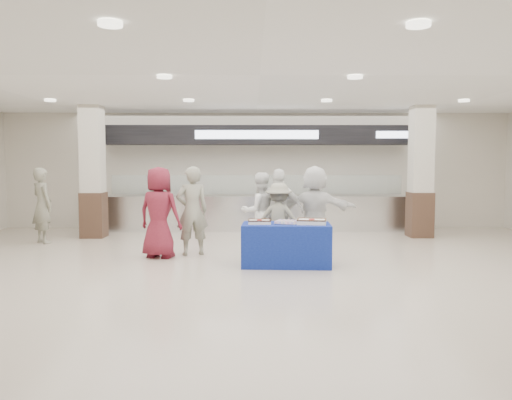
{
  "coord_description": "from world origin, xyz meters",
  "views": [
    {
      "loc": [
        -0.12,
        -7.96,
        1.83
      ],
      "look_at": [
        -0.05,
        1.6,
        1.11
      ],
      "focal_mm": 35.0,
      "sensor_mm": 36.0,
      "label": 1
    }
  ],
  "objects_px": {
    "chef_short": "(279,211)",
    "civilian_maroon": "(159,212)",
    "chef_tall": "(260,212)",
    "soldier_bg": "(42,205)",
    "soldier_b": "(279,219)",
    "soldier_a": "(192,211)",
    "cupcake_tray": "(286,222)",
    "display_table": "(286,245)",
    "sheet_cake_right": "(312,221)",
    "sheet_cake_left": "(259,221)",
    "civilian_white": "(315,209)"
  },
  "relations": [
    {
      "from": "sheet_cake_left",
      "to": "soldier_a",
      "type": "xyz_separation_m",
      "value": [
        -1.31,
        1.05,
        0.08
      ]
    },
    {
      "from": "chef_tall",
      "to": "chef_short",
      "type": "bearing_deg",
      "value": 141.97
    },
    {
      "from": "civilian_white",
      "to": "soldier_b",
      "type": "bearing_deg",
      "value": 37.07
    },
    {
      "from": "civilian_maroon",
      "to": "chef_tall",
      "type": "distance_m",
      "value": 2.05
    },
    {
      "from": "civilian_maroon",
      "to": "chef_tall",
      "type": "relative_size",
      "value": 1.08
    },
    {
      "from": "soldier_bg",
      "to": "civilian_maroon",
      "type": "bearing_deg",
      "value": -169.1
    },
    {
      "from": "sheet_cake_right",
      "to": "soldier_b",
      "type": "xyz_separation_m",
      "value": [
        -0.52,
        1.05,
        -0.08
      ]
    },
    {
      "from": "display_table",
      "to": "chef_tall",
      "type": "xyz_separation_m",
      "value": [
        -0.44,
        1.43,
        0.44
      ]
    },
    {
      "from": "soldier_b",
      "to": "sheet_cake_right",
      "type": "bearing_deg",
      "value": 128.01
    },
    {
      "from": "civilian_maroon",
      "to": "soldier_bg",
      "type": "xyz_separation_m",
      "value": [
        -2.98,
        1.78,
        -0.02
      ]
    },
    {
      "from": "sheet_cake_right",
      "to": "cupcake_tray",
      "type": "height_order",
      "value": "sheet_cake_right"
    },
    {
      "from": "chef_tall",
      "to": "soldier_bg",
      "type": "distance_m",
      "value": 5.04
    },
    {
      "from": "chef_tall",
      "to": "chef_short",
      "type": "height_order",
      "value": "chef_short"
    },
    {
      "from": "soldier_b",
      "to": "civilian_maroon",
      "type": "bearing_deg",
      "value": 17.49
    },
    {
      "from": "cupcake_tray",
      "to": "soldier_bg",
      "type": "xyz_separation_m",
      "value": [
        -5.36,
        2.56,
        0.08
      ]
    },
    {
      "from": "chef_tall",
      "to": "soldier_a",
      "type": "bearing_deg",
      "value": -1.77
    },
    {
      "from": "soldier_b",
      "to": "chef_short",
      "type": "bearing_deg",
      "value": -83.29
    },
    {
      "from": "chef_tall",
      "to": "civilian_white",
      "type": "xyz_separation_m",
      "value": [
        1.11,
        -0.16,
        0.07
      ]
    },
    {
      "from": "chef_short",
      "to": "soldier_b",
      "type": "xyz_separation_m",
      "value": [
        -0.03,
        -0.29,
        -0.13
      ]
    },
    {
      "from": "display_table",
      "to": "soldier_bg",
      "type": "height_order",
      "value": "soldier_bg"
    },
    {
      "from": "civilian_maroon",
      "to": "chef_short",
      "type": "distance_m",
      "value": 2.39
    },
    {
      "from": "soldier_a",
      "to": "soldier_bg",
      "type": "bearing_deg",
      "value": -40.14
    },
    {
      "from": "sheet_cake_right",
      "to": "civilian_maroon",
      "type": "relative_size",
      "value": 0.32
    },
    {
      "from": "sheet_cake_left",
      "to": "chef_tall",
      "type": "relative_size",
      "value": 0.24
    },
    {
      "from": "chef_tall",
      "to": "civilian_maroon",
      "type": "bearing_deg",
      "value": 0.89
    },
    {
      "from": "soldier_a",
      "to": "sheet_cake_right",
      "type": "bearing_deg",
      "value": 136.59
    },
    {
      "from": "soldier_b",
      "to": "civilian_white",
      "type": "bearing_deg",
      "value": -148.25
    },
    {
      "from": "chef_tall",
      "to": "soldier_bg",
      "type": "relative_size",
      "value": 0.95
    },
    {
      "from": "civilian_maroon",
      "to": "civilian_white",
      "type": "height_order",
      "value": "civilian_white"
    },
    {
      "from": "display_table",
      "to": "sheet_cake_left",
      "type": "distance_m",
      "value": 0.63
    },
    {
      "from": "chef_tall",
      "to": "soldier_bg",
      "type": "xyz_separation_m",
      "value": [
        -4.92,
        1.11,
        0.05
      ]
    },
    {
      "from": "sheet_cake_left",
      "to": "soldier_b",
      "type": "height_order",
      "value": "soldier_b"
    },
    {
      "from": "sheet_cake_right",
      "to": "soldier_b",
      "type": "distance_m",
      "value": 1.18
    },
    {
      "from": "chef_short",
      "to": "civilian_white",
      "type": "distance_m",
      "value": 0.72
    },
    {
      "from": "sheet_cake_left",
      "to": "sheet_cake_right",
      "type": "height_order",
      "value": "sheet_cake_right"
    },
    {
      "from": "display_table",
      "to": "soldier_b",
      "type": "bearing_deg",
      "value": 97.63
    },
    {
      "from": "civilian_maroon",
      "to": "chef_tall",
      "type": "bearing_deg",
      "value": -141.97
    },
    {
      "from": "sheet_cake_left",
      "to": "civilian_white",
      "type": "distance_m",
      "value": 1.72
    },
    {
      "from": "sheet_cake_right",
      "to": "civilian_maroon",
      "type": "xyz_separation_m",
      "value": [
        -2.83,
        0.82,
        0.07
      ]
    },
    {
      "from": "soldier_b",
      "to": "chef_tall",
      "type": "bearing_deg",
      "value": -37.76
    },
    {
      "from": "display_table",
      "to": "sheet_cake_left",
      "type": "height_order",
      "value": "sheet_cake_left"
    },
    {
      "from": "sheet_cake_right",
      "to": "soldier_a",
      "type": "xyz_separation_m",
      "value": [
        -2.23,
        1.09,
        0.07
      ]
    },
    {
      "from": "cupcake_tray",
      "to": "soldier_b",
      "type": "relative_size",
      "value": 0.31
    },
    {
      "from": "soldier_bg",
      "to": "soldier_b",
      "type": "bearing_deg",
      "value": -154.56
    },
    {
      "from": "civilian_white",
      "to": "display_table",
      "type": "bearing_deg",
      "value": 79.36
    },
    {
      "from": "cupcake_tray",
      "to": "chef_tall",
      "type": "height_order",
      "value": "chef_tall"
    },
    {
      "from": "sheet_cake_left",
      "to": "sheet_cake_right",
      "type": "bearing_deg",
      "value": -2.73
    },
    {
      "from": "civilian_maroon",
      "to": "civilian_white",
      "type": "xyz_separation_m",
      "value": [
        3.05,
        0.51,
        0.01
      ]
    },
    {
      "from": "civilian_maroon",
      "to": "soldier_a",
      "type": "relative_size",
      "value": 1.0
    },
    {
      "from": "chef_short",
      "to": "civilian_maroon",
      "type": "bearing_deg",
      "value": 26.64
    }
  ]
}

